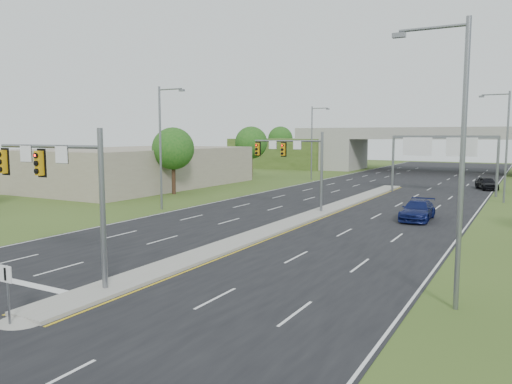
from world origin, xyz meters
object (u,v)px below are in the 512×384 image
at_px(signal_mast_far, 297,158).
at_px(keep_right_sign, 7,285).
at_px(overpass, 434,153).
at_px(sign_gantry, 442,148).
at_px(signal_mast_near, 63,180).
at_px(car_far_b, 418,210).
at_px(car_far_c, 487,183).

bearing_deg(signal_mast_far, keep_right_sign, -85.61).
bearing_deg(overpass, sign_gantry, -79.21).
bearing_deg(signal_mast_far, sign_gantry, 65.89).
xyz_separation_m(signal_mast_near, overpass, (2.26, 80.07, -1.17)).
height_order(sign_gantry, car_far_b, sign_gantry).
relative_size(signal_mast_far, keep_right_sign, 3.18).
bearing_deg(signal_mast_far, car_far_b, 1.67).
relative_size(signal_mast_near, car_far_c, 1.51).
bearing_deg(keep_right_sign, car_far_c, 79.07).
relative_size(signal_mast_far, sign_gantry, 0.60).
xyz_separation_m(keep_right_sign, car_far_b, (8.05, 29.75, -0.71)).
bearing_deg(signal_mast_near, car_far_c, 75.82).
distance_m(signal_mast_far, car_far_c, 30.77).
relative_size(signal_mast_near, car_far_b, 1.30).
xyz_separation_m(keep_right_sign, car_far_c, (11.00, 56.94, -0.70)).
distance_m(keep_right_sign, car_far_c, 57.99).
height_order(signal_mast_far, car_far_b, signal_mast_far).
bearing_deg(signal_mast_far, overpass, 87.65).
bearing_deg(keep_right_sign, car_far_b, 74.86).
height_order(sign_gantry, overpass, overpass).
bearing_deg(sign_gantry, signal_mast_near, -101.25).
distance_m(sign_gantry, car_far_c, 9.71).
distance_m(overpass, car_far_b, 55.43).
bearing_deg(car_far_c, signal_mast_far, -136.28).
bearing_deg(car_far_c, sign_gantry, -140.48).
relative_size(keep_right_sign, car_far_b, 0.41).
height_order(keep_right_sign, car_far_b, keep_right_sign).
height_order(signal_mast_far, overpass, overpass).
bearing_deg(signal_mast_far, car_far_c, 64.24).
xyz_separation_m(signal_mast_far, car_far_b, (10.32, 0.30, -3.92)).
height_order(signal_mast_near, car_far_b, signal_mast_near).
xyz_separation_m(signal_mast_far, overpass, (2.26, 55.07, -1.17)).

